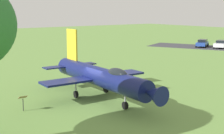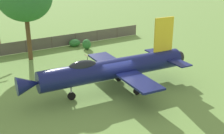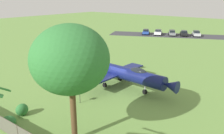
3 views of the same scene
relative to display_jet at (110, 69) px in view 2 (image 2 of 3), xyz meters
The scene contains 6 objects.
ground_plane 1.93m from the display_jet, 87.96° to the left, with size 200.00×200.00×0.00m, color #668E42.
display_jet is the anchor object (origin of this frame).
perimeter_fence 13.77m from the display_jet, behind, with size 1.23×27.29×1.40m.
shrub_near_fence 11.87m from the display_jet, 164.31° to the left, with size 1.16×0.98×1.16m.
shrub_by_tree 13.37m from the display_jet, 169.58° to the left, with size 1.19×1.37×0.88m.
info_plaque 6.35m from the display_jet, behind, with size 0.61×0.41×1.14m.
Camera 2 is at (18.25, -10.54, 9.85)m, focal length 46.61 mm.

